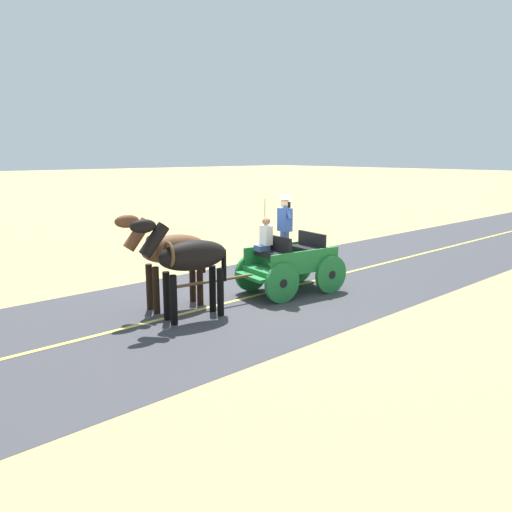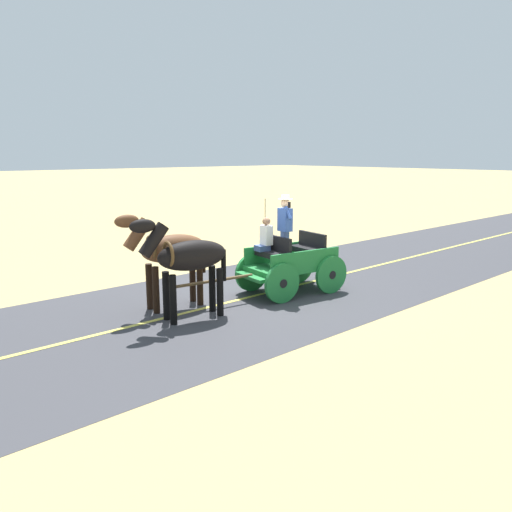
% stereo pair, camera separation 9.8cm
% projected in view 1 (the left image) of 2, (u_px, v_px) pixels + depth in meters
% --- Properties ---
extents(ground_plane, '(200.00, 200.00, 0.00)m').
position_uv_depth(ground_plane, '(269.00, 292.00, 12.88)').
color(ground_plane, tan).
extents(road_surface, '(6.21, 160.00, 0.01)m').
position_uv_depth(road_surface, '(269.00, 292.00, 12.88)').
color(road_surface, '#38383D').
rests_on(road_surface, ground).
extents(road_centre_stripe, '(0.12, 160.00, 0.00)m').
position_uv_depth(road_centre_stripe, '(269.00, 292.00, 12.88)').
color(road_centre_stripe, '#DBCC4C').
rests_on(road_centre_stripe, road_surface).
extents(horse_drawn_carriage, '(1.73, 4.51, 2.50)m').
position_uv_depth(horse_drawn_carriage, '(289.00, 261.00, 12.73)').
color(horse_drawn_carriage, '#1E7233').
rests_on(horse_drawn_carriage, ground).
extents(horse_near_side, '(0.81, 2.15, 2.21)m').
position_uv_depth(horse_near_side, '(188.00, 258.00, 10.59)').
color(horse_near_side, black).
rests_on(horse_near_side, ground).
extents(horse_off_side, '(0.75, 2.15, 2.21)m').
position_uv_depth(horse_off_side, '(169.00, 251.00, 11.34)').
color(horse_off_side, brown).
rests_on(horse_off_side, ground).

